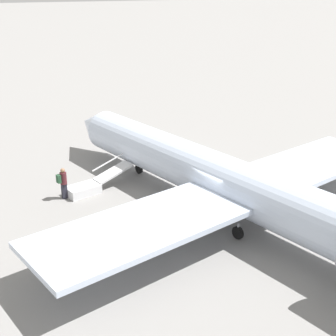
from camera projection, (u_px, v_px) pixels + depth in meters
name	position (u px, v px, depth m)	size (l,w,h in m)	color
ground_plane	(221.00, 215.00, 23.55)	(600.00, 600.00, 0.00)	gray
airplane_main	(236.00, 185.00, 22.20)	(27.70, 21.13, 6.46)	silver
boarding_stairs	(89.00, 186.00, 25.95)	(1.71, 4.13, 1.64)	silver
passenger	(63.00, 181.00, 24.96)	(0.38, 0.56, 1.74)	#23232D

